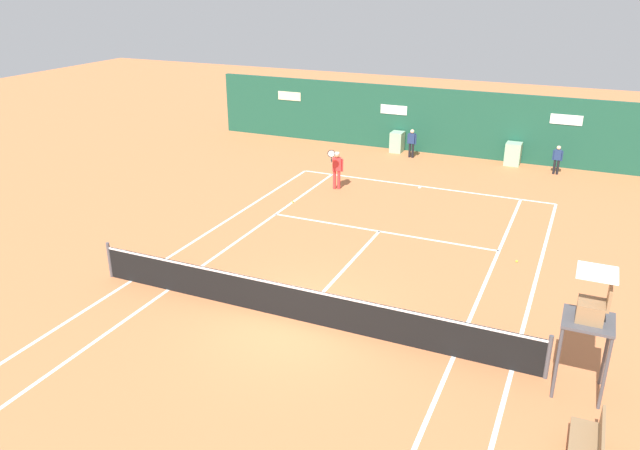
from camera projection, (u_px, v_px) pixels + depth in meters
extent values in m
plane|color=#C67042|center=(298.00, 320.00, 15.77)|extent=(80.00, 80.00, 0.00)
cube|color=white|center=(421.00, 186.00, 25.67)|extent=(10.60, 0.10, 0.01)
cube|color=white|center=(131.00, 281.00, 17.77)|extent=(0.10, 23.40, 0.01)
cube|color=white|center=(169.00, 290.00, 17.28)|extent=(0.10, 23.40, 0.01)
cube|color=white|center=(454.00, 356.00, 14.26)|extent=(0.10, 23.40, 0.01)
cube|color=white|center=(512.00, 370.00, 13.78)|extent=(0.10, 23.40, 0.01)
cube|color=white|center=(379.00, 231.00, 21.19)|extent=(8.00, 0.10, 0.01)
cube|color=white|center=(344.00, 269.00, 18.48)|extent=(0.10, 6.40, 0.01)
cube|color=white|center=(420.00, 187.00, 25.55)|extent=(0.10, 0.24, 0.01)
cylinder|color=#4C4C51|center=(110.00, 260.00, 17.83)|extent=(0.10, 0.10, 1.07)
cylinder|color=#4C4C51|center=(548.00, 357.00, 13.31)|extent=(0.10, 0.10, 1.07)
cube|color=black|center=(297.00, 304.00, 15.59)|extent=(12.00, 0.03, 0.95)
cube|color=white|center=(297.00, 288.00, 15.43)|extent=(12.00, 0.04, 0.06)
cube|color=#194C38|center=(453.00, 123.00, 29.57)|extent=(25.00, 0.24, 3.12)
cube|color=white|center=(394.00, 110.00, 30.40)|extent=(1.34, 0.02, 0.44)
cube|color=beige|center=(289.00, 96.00, 32.46)|extent=(1.30, 0.02, 0.44)
cube|color=white|center=(566.00, 120.00, 27.32)|extent=(1.35, 0.02, 0.44)
cube|color=#8CB793|center=(397.00, 142.00, 30.46)|extent=(0.59, 0.70, 0.99)
cube|color=#8CB793|center=(513.00, 154.00, 28.37)|extent=(0.69, 0.70, 1.03)
cylinder|color=#47474C|center=(557.00, 363.00, 12.59)|extent=(0.07, 0.07, 1.66)
cylinder|color=#47474C|center=(560.00, 341.00, 13.35)|extent=(0.07, 0.07, 1.66)
cylinder|color=#47474C|center=(605.00, 374.00, 12.25)|extent=(0.07, 0.07, 1.66)
cylinder|color=#47474C|center=(606.00, 351.00, 13.02)|extent=(0.07, 0.07, 1.66)
cylinder|color=#47474C|center=(556.00, 365.00, 13.10)|extent=(0.04, 0.81, 0.04)
cylinder|color=#47474C|center=(560.00, 345.00, 12.91)|extent=(0.04, 0.81, 0.04)
cube|color=#47474C|center=(589.00, 321.00, 12.48)|extent=(1.00, 1.00, 0.06)
cube|color=olive|center=(590.00, 311.00, 12.39)|extent=(0.52, 0.56, 0.40)
cube|color=olive|center=(610.00, 297.00, 12.14)|extent=(0.06, 0.56, 0.45)
cube|color=white|center=(598.00, 273.00, 12.07)|extent=(0.76, 0.80, 0.04)
cylinder|color=#38383D|center=(583.00, 433.00, 11.61)|extent=(0.06, 0.06, 0.38)
cube|color=olive|center=(583.00, 447.00, 10.94)|extent=(0.48, 1.53, 0.08)
cube|color=olive|center=(602.00, 441.00, 10.74)|extent=(0.06, 1.53, 0.42)
cylinder|color=red|center=(339.00, 180.00, 25.23)|extent=(0.13, 0.13, 0.77)
cylinder|color=red|center=(335.00, 180.00, 25.23)|extent=(0.13, 0.13, 0.77)
cube|color=red|center=(337.00, 164.00, 24.98)|extent=(0.40, 0.31, 0.54)
sphere|color=tan|center=(337.00, 155.00, 24.84)|extent=(0.21, 0.21, 0.21)
cylinder|color=white|center=(337.00, 153.00, 24.81)|extent=(0.20, 0.20, 0.06)
cylinder|color=red|center=(342.00, 165.00, 24.99)|extent=(0.08, 0.08, 0.52)
cylinder|color=tan|center=(331.00, 161.00, 24.66)|extent=(0.27, 0.52, 0.08)
cylinder|color=black|center=(331.00, 160.00, 24.38)|extent=(0.03, 0.03, 0.22)
torus|color=black|center=(331.00, 154.00, 24.29)|extent=(0.29, 0.13, 0.30)
cylinder|color=silver|center=(331.00, 154.00, 24.29)|extent=(0.24, 0.10, 0.26)
cylinder|color=black|center=(413.00, 151.00, 29.52)|extent=(0.11, 0.11, 0.69)
cylinder|color=black|center=(410.00, 150.00, 29.59)|extent=(0.11, 0.11, 0.69)
cube|color=navy|center=(412.00, 138.00, 29.34)|extent=(0.33, 0.20, 0.48)
sphere|color=beige|center=(412.00, 131.00, 29.21)|extent=(0.19, 0.19, 0.19)
cylinder|color=navy|center=(416.00, 140.00, 29.26)|extent=(0.07, 0.07, 0.47)
cylinder|color=navy|center=(408.00, 139.00, 29.44)|extent=(0.07, 0.07, 0.47)
cylinder|color=black|center=(558.00, 167.00, 27.07)|extent=(0.11, 0.11, 0.65)
cylinder|color=black|center=(554.00, 167.00, 27.13)|extent=(0.11, 0.11, 0.65)
cube|color=navy|center=(558.00, 155.00, 26.89)|extent=(0.29, 0.17, 0.45)
sphere|color=beige|center=(559.00, 148.00, 26.78)|extent=(0.18, 0.18, 0.18)
cylinder|color=navy|center=(562.00, 156.00, 26.84)|extent=(0.07, 0.07, 0.44)
cylinder|color=navy|center=(553.00, 155.00, 26.98)|extent=(0.07, 0.07, 0.44)
sphere|color=#CCE033|center=(517.00, 261.00, 18.91)|extent=(0.07, 0.07, 0.07)
sphere|color=#CCE033|center=(293.00, 202.00, 23.81)|extent=(0.07, 0.07, 0.07)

